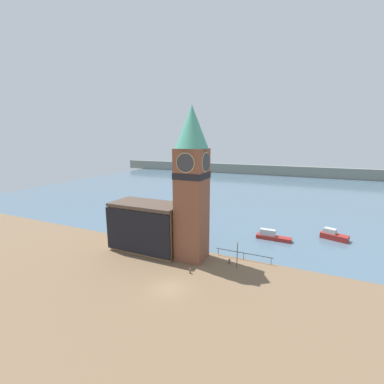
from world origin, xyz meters
TOP-DOWN VIEW (x-y plane):
  - ground_plane at (0.00, 0.00)m, footprint 160.00×160.00m
  - water at (0.00, 71.58)m, footprint 160.00×120.00m
  - far_shoreline at (0.00, 111.58)m, footprint 180.00×3.00m
  - pier_railing at (6.48, 11.33)m, footprint 8.59×0.08m
  - clock_tower at (-0.85, 8.66)m, footprint 4.72×4.72m
  - pier_building at (-8.77, 8.49)m, footprint 11.50×5.82m
  - boat_near at (9.30, 21.34)m, footprint 6.13×1.65m
  - boat_far at (19.51, 26.04)m, footprint 4.81×3.19m
  - mooring_bollard_near at (4.88, 9.25)m, footprint 0.28×0.28m
  - mooring_bollard_far at (0.85, 4.32)m, footprint 0.26×0.26m
  - lamp_post at (6.17, 8.54)m, footprint 0.32×0.32m

SIDE VIEW (x-z plane):
  - water at x=0.00m, z-range 0.00..0.00m
  - ground_plane at x=0.00m, z-range 0.00..0.00m
  - mooring_bollard_near at x=4.88m, z-range 0.03..0.74m
  - mooring_bollard_far at x=0.85m, z-range 0.03..0.80m
  - boat_near at x=9.30m, z-range -0.25..1.53m
  - boat_far at x=19.51m, z-range -0.24..1.64m
  - pier_railing at x=6.48m, z-range 0.39..1.48m
  - far_shoreline at x=0.00m, z-range 0.00..5.00m
  - lamp_post at x=6.17m, z-range 0.77..4.59m
  - pier_building at x=-8.77m, z-range 0.02..7.89m
  - clock_tower at x=-0.85m, z-range 0.70..23.12m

